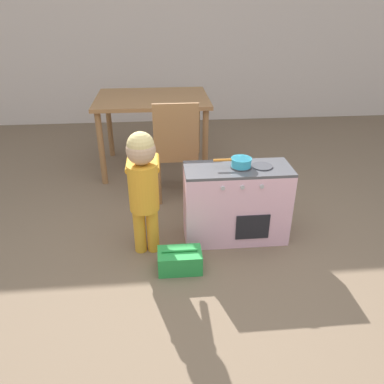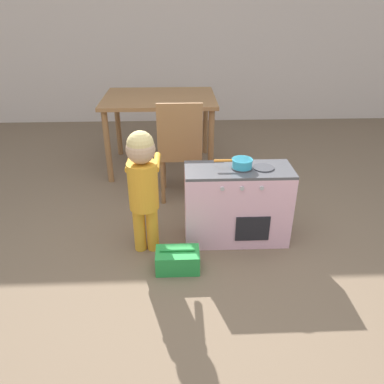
{
  "view_description": "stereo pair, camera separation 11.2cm",
  "coord_description": "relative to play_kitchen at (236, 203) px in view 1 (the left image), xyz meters",
  "views": [
    {
      "loc": [
        -0.24,
        -1.58,
        1.61
      ],
      "look_at": [
        -0.04,
        0.67,
        0.42
      ],
      "focal_mm": 35.0,
      "sensor_mm": 36.0,
      "label": 1
    },
    {
      "loc": [
        -0.13,
        -1.58,
        1.61
      ],
      "look_at": [
        -0.04,
        0.67,
        0.42
      ],
      "focal_mm": 35.0,
      "sensor_mm": 36.0,
      "label": 2
    }
  ],
  "objects": [
    {
      "name": "toy_basket",
      "position": [
        -0.43,
        -0.35,
        -0.21
      ],
      "size": [
        0.29,
        0.18,
        0.16
      ],
      "color": "green",
      "rests_on": "ground_plane"
    },
    {
      "name": "ground_plane",
      "position": [
        -0.29,
        -0.73,
        -0.28
      ],
      "size": [
        16.0,
        16.0,
        0.0
      ],
      "primitive_type": "plane",
      "color": "brown"
    },
    {
      "name": "dining_chair_near",
      "position": [
        -0.4,
        0.64,
        0.18
      ],
      "size": [
        0.36,
        0.36,
        0.88
      ],
      "color": "olive",
      "rests_on": "ground_plane"
    },
    {
      "name": "dining_table",
      "position": [
        -0.59,
        1.37,
        0.36
      ],
      "size": [
        1.09,
        0.84,
        0.74
      ],
      "color": "olive",
      "rests_on": "ground_plane"
    },
    {
      "name": "toy_pot",
      "position": [
        0.01,
        0.0,
        0.33
      ],
      "size": [
        0.26,
        0.14,
        0.06
      ],
      "color": "#38B2D6",
      "rests_on": "play_kitchen"
    },
    {
      "name": "play_kitchen",
      "position": [
        0.0,
        0.0,
        0.0
      ],
      "size": [
        0.74,
        0.32,
        0.57
      ],
      "color": "#EAB2C6",
      "rests_on": "ground_plane"
    },
    {
      "name": "child_figure",
      "position": [
        -0.65,
        -0.11,
        0.28
      ],
      "size": [
        0.22,
        0.36,
        0.88
      ],
      "color": "gold",
      "rests_on": "ground_plane"
    },
    {
      "name": "wall_back",
      "position": [
        -0.29,
        3.02,
        1.02
      ],
      "size": [
        10.0,
        0.06,
        2.6
      ],
      "color": "beige",
      "rests_on": "ground_plane"
    }
  ]
}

